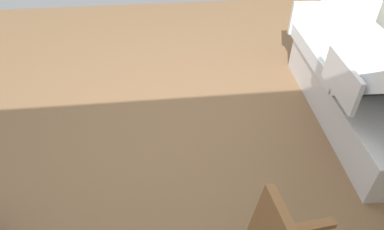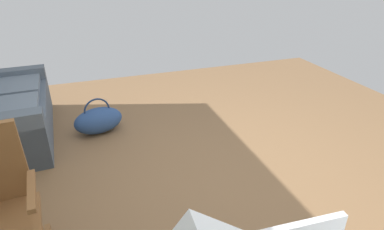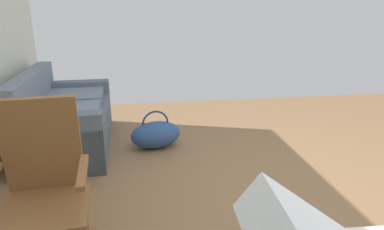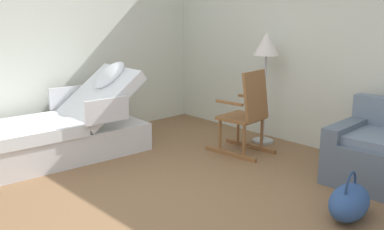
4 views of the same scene
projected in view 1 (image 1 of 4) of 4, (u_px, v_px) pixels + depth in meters
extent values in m
plane|color=olive|center=(166.00, 133.00, 2.96)|extent=(6.31, 6.31, 0.00)
cube|color=silver|center=(368.00, 102.00, 3.03)|extent=(0.99, 1.98, 0.35)
cube|color=white|center=(354.00, 53.00, 3.24)|extent=(0.98, 1.21, 0.14)
cube|color=silver|center=(341.00, 79.00, 2.49)|extent=(0.07, 0.56, 0.28)
cube|color=silver|center=(334.00, 17.00, 3.64)|extent=(0.95, 0.11, 0.36)
cylinder|color=black|center=(365.00, 180.00, 2.48)|extent=(0.10, 0.10, 0.10)
cylinder|color=black|center=(363.00, 67.00, 3.74)|extent=(0.10, 0.10, 0.10)
cylinder|color=black|center=(300.00, 69.00, 3.71)|extent=(0.10, 0.10, 0.10)
cube|color=brown|center=(294.00, 230.00, 1.47)|extent=(0.39, 0.08, 0.03)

